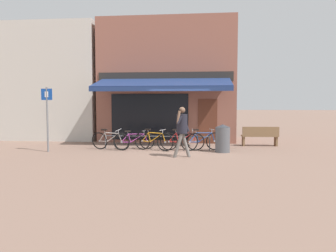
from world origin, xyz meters
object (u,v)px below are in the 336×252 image
at_px(litter_bin, 223,138).
at_px(parking_sign, 47,112).
at_px(bicycle_blue, 202,141).
at_px(bicycle_silver, 110,141).
at_px(bicycle_purple, 134,141).
at_px(bicycle_red, 182,141).
at_px(park_bench, 260,136).
at_px(pedestrian_adult, 182,126).
at_px(bicycle_orange, 154,141).

distance_m(litter_bin, parking_sign, 6.93).
distance_m(bicycle_blue, litter_bin, 0.90).
relative_size(bicycle_silver, litter_bin, 1.58).
xyz_separation_m(bicycle_purple, bicycle_red, (1.98, -0.11, 0.04)).
xyz_separation_m(parking_sign, park_bench, (8.60, 2.62, -1.08)).
bearing_deg(bicycle_red, park_bench, 24.85).
bearing_deg(pedestrian_adult, bicycle_red, -82.93).
xyz_separation_m(bicycle_orange, parking_sign, (-4.08, -0.77, 1.15)).
height_order(bicycle_purple, pedestrian_adult, pedestrian_adult).
relative_size(litter_bin, park_bench, 0.67).
xyz_separation_m(bicycle_silver, park_bench, (6.29, 1.89, 0.08)).
relative_size(pedestrian_adult, parking_sign, 0.71).
relative_size(pedestrian_adult, park_bench, 1.11).
bearing_deg(park_bench, parking_sign, -166.02).
height_order(bicycle_purple, litter_bin, litter_bin).
xyz_separation_m(bicycle_silver, bicycle_blue, (3.72, 0.24, 0.01)).
height_order(bicycle_red, park_bench, bicycle_red).
xyz_separation_m(bicycle_purple, litter_bin, (3.58, -0.39, 0.19)).
relative_size(bicycle_silver, bicycle_purple, 1.05).
xyz_separation_m(bicycle_purple, pedestrian_adult, (2.08, -1.73, 0.74)).
bearing_deg(bicycle_blue, park_bench, 12.59).
bearing_deg(park_bench, bicycle_red, -155.51).
relative_size(bicycle_blue, parking_sign, 0.67).
bearing_deg(bicycle_silver, park_bench, 29.42).
distance_m(pedestrian_adult, parking_sign, 5.40).
bearing_deg(park_bench, litter_bin, -134.09).
bearing_deg(bicycle_purple, litter_bin, -31.53).
bearing_deg(litter_bin, bicycle_orange, 176.35).
bearing_deg(park_bench, pedestrian_adult, -137.17).
bearing_deg(pedestrian_adult, bicycle_silver, -22.22).
relative_size(bicycle_purple, litter_bin, 1.50).
relative_size(bicycle_blue, litter_bin, 1.57).
height_order(pedestrian_adult, litter_bin, pedestrian_adult).
bearing_deg(bicycle_orange, bicycle_purple, -175.26).
xyz_separation_m(bicycle_purple, bicycle_blue, (2.78, -0.02, 0.04)).
relative_size(bicycle_red, bicycle_blue, 1.05).
height_order(bicycle_blue, litter_bin, litter_bin).
height_order(pedestrian_adult, park_bench, pedestrian_adult).
distance_m(bicycle_silver, parking_sign, 2.68).
bearing_deg(bicycle_silver, parking_sign, -149.97).
xyz_separation_m(bicycle_orange, bicycle_blue, (1.95, 0.20, -0.00)).
bearing_deg(bicycle_silver, pedestrian_adult, -13.28).
height_order(bicycle_blue, pedestrian_adult, pedestrian_adult).
height_order(parking_sign, park_bench, parking_sign).
bearing_deg(parking_sign, park_bench, 16.92).
height_order(litter_bin, park_bench, litter_bin).
height_order(bicycle_silver, pedestrian_adult, pedestrian_adult).
height_order(bicycle_orange, park_bench, park_bench).
distance_m(bicycle_purple, pedestrian_adult, 2.80).
distance_m(bicycle_blue, pedestrian_adult, 1.98).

